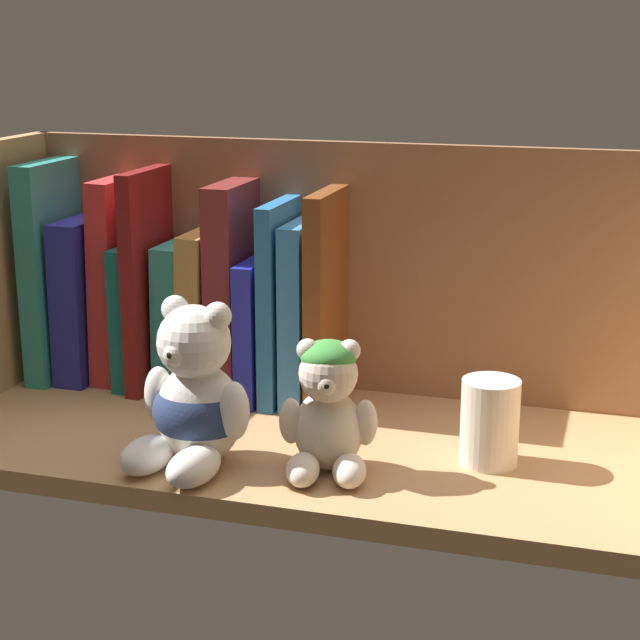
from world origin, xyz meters
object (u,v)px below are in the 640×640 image
object	(u,v)px
teddy_bear_larger	(195,401)
pillar_candle	(490,422)
book_2	(118,279)
book_7	(238,287)
book_10	(308,308)
book_5	(182,313)
book_9	(286,298)
teddy_bear_smaller	(328,410)
book_4	(157,276)
book_8	(265,323)
book_1	(91,296)
book_0	(62,267)
book_6	(210,308)
book_3	(141,311)
book_11	(332,295)

from	to	relation	value
teddy_bear_larger	pillar_candle	size ratio (longest dim) A/B	1.93
book_2	book_7	distance (cm)	14.35
book_10	book_5	bearing A→B (deg)	180.00
book_9	teddy_bear_smaller	xyz separation A→B (cm)	(10.33, -19.11, -4.88)
book_4	book_8	world-z (taller)	book_4
book_8	teddy_bear_larger	xyz separation A→B (cm)	(0.75, -20.96, -1.54)
book_7	teddy_bear_smaller	bearing A→B (deg)	-50.50
teddy_bear_smaller	pillar_candle	size ratio (longest dim) A/B	1.52
pillar_candle	book_5	bearing A→B (deg)	159.87
book_10	teddy_bear_larger	distance (cm)	21.67
book_1	book_2	size ratio (longest dim) A/B	0.80
book_0	book_7	bearing A→B (deg)	0.00
book_10	book_0	bearing A→B (deg)	180.00
book_6	teddy_bear_smaller	world-z (taller)	book_6
book_3	book_8	xyz separation A→B (cm)	(14.81, -0.00, -0.30)
book_4	book_7	xyz separation A→B (cm)	(9.64, 0.00, -0.55)
book_5	book_7	distance (cm)	7.56
book_6	pillar_candle	size ratio (longest dim) A/B	2.22
book_0	book_10	size ratio (longest dim) A/B	1.26
book_3	book_11	distance (cm)	22.58
book_5	book_6	distance (cm)	3.51
book_0	book_1	distance (cm)	4.72
pillar_candle	book_4	bearing A→B (deg)	161.27
book_7	book_11	distance (cm)	10.57
book_4	book_10	size ratio (longest dim) A/B	1.24
book_6	book_3	bearing A→B (deg)	180.00
book_3	book_5	bearing A→B (deg)	-0.00
book_10	teddy_bear_smaller	world-z (taller)	book_10
book_0	book_5	world-z (taller)	book_0
book_0	book_8	bearing A→B (deg)	0.00
book_0	book_7	world-z (taller)	book_0
teddy_bear_larger	book_11	bearing A→B (deg)	72.13
teddy_bear_smaller	pillar_candle	xyz separation A→B (cm)	(13.56, 5.91, -1.78)
book_10	book_11	bearing A→B (deg)	0.00
book_9	book_11	xyz separation A→B (cm)	(5.15, -0.00, 0.66)
book_2	book_8	distance (cm)	17.81
book_7	book_6	bearing A→B (deg)	180.00
book_0	book_1	size ratio (longest dim) A/B	1.34
book_5	book_10	bearing A→B (deg)	-0.00
book_5	book_10	size ratio (longest dim) A/B	0.83
book_2	book_10	world-z (taller)	book_2
book_5	book_8	size ratio (longest dim) A/B	1.05
book_11	book_5	bearing A→B (deg)	180.00
book_7	book_9	bearing A→B (deg)	0.00
book_0	book_9	bearing A→B (deg)	0.00
book_6	book_9	distance (cm)	8.91
book_0	book_3	size ratio (longest dim) A/B	1.55
book_10	teddy_bear_smaller	xyz separation A→B (cm)	(7.81, -19.11, -3.91)
book_4	teddy_bear_larger	xyz separation A→B (cm)	(13.44, -20.96, -5.96)
book_4	book_11	xyz separation A→B (cm)	(20.20, 0.00, -0.70)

